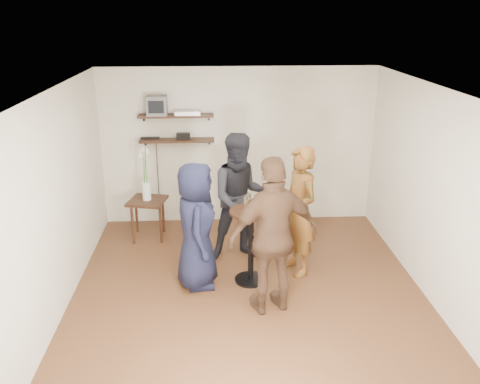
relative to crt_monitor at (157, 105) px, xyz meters
name	(u,v)px	position (x,y,z in m)	size (l,w,h in m)	color
room	(249,200)	(1.29, -2.38, -0.72)	(4.58, 5.08, 2.68)	#4F2719
shelf_upper	(176,116)	(0.29, 0.00, -0.17)	(1.20, 0.25, 0.04)	black
shelf_lower	(177,140)	(0.29, 0.00, -0.57)	(1.20, 0.25, 0.04)	black
crt_monitor	(157,105)	(0.00, 0.00, 0.00)	(0.32, 0.30, 0.30)	#59595B
dvd_deck	(188,113)	(0.48, 0.00, -0.12)	(0.40, 0.24, 0.06)	silver
radio	(183,136)	(0.40, 0.00, -0.50)	(0.22, 0.10, 0.10)	black
power_strip	(150,138)	(-0.14, 0.05, -0.54)	(0.30, 0.05, 0.03)	black
side_table	(147,206)	(-0.17, -0.55, -1.48)	(0.65, 0.65, 0.64)	black
vase_lilies	(146,182)	(-0.18, -0.55, -1.09)	(0.19, 0.19, 0.91)	white
drinks_table	(251,236)	(1.34, -2.02, -1.36)	(0.56, 0.56, 1.02)	black
wine_glass_fl	(247,201)	(1.28, -2.05, -0.86)	(0.07, 0.07, 0.21)	silver
wine_glass_fr	(258,202)	(1.42, -2.04, -0.88)	(0.06, 0.06, 0.18)	silver
wine_glass_bl	(249,199)	(1.32, -1.94, -0.87)	(0.07, 0.07, 0.20)	silver
wine_glass_br	(254,200)	(1.37, -2.00, -0.87)	(0.07, 0.07, 0.20)	silver
person_plaid	(299,211)	(2.01, -1.77, -1.13)	(0.65, 0.43, 1.78)	#B82D15
person_dark	(241,198)	(1.25, -1.31, -1.09)	(0.90, 0.70, 1.86)	black
person_navy	(196,226)	(0.63, -2.06, -1.18)	(0.82, 0.53, 1.68)	black
person_brown	(274,236)	(1.55, -2.69, -1.06)	(1.13, 0.47, 1.92)	#482E1E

